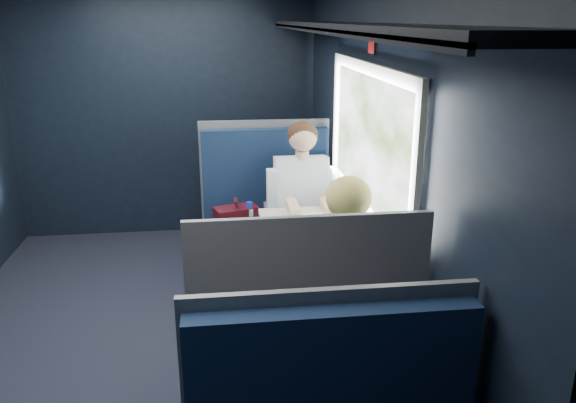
{
  "coord_description": "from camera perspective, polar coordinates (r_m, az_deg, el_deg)",
  "views": [
    {
      "loc": [
        0.5,
        -3.25,
        2.03
      ],
      "look_at": [
        0.9,
        0.0,
        0.95
      ],
      "focal_mm": 35.0,
      "sensor_mm": 36.0,
      "label": 1
    }
  ],
  "objects": [
    {
      "name": "ground",
      "position": [
        3.87,
        -13.77,
        -14.09
      ],
      "size": [
        2.8,
        4.2,
        0.01
      ],
      "primitive_type": "cube",
      "color": "black"
    },
    {
      "name": "room_shell",
      "position": [
        3.33,
        -15.28,
        8.06
      ],
      "size": [
        3.0,
        4.4,
        2.4
      ],
      "color": "black",
      "rests_on": "ground"
    },
    {
      "name": "table",
      "position": [
        3.57,
        2.12,
        -4.3
      ],
      "size": [
        0.62,
        1.0,
        0.74
      ],
      "color": "#54565E",
      "rests_on": "ground"
    },
    {
      "name": "seat_bay_near",
      "position": [
        4.44,
        -2.14,
        -3.05
      ],
      "size": [
        1.04,
        0.62,
        1.26
      ],
      "color": "#0B1833",
      "rests_on": "ground"
    },
    {
      "name": "seat_bay_far",
      "position": [
        2.9,
        1.19,
        -15.66
      ],
      "size": [
        1.04,
        0.62,
        1.26
      ],
      "color": "#0B1833",
      "rests_on": "ground"
    },
    {
      "name": "seat_row_front",
      "position": [
        5.31,
        -2.91,
        0.43
      ],
      "size": [
        1.04,
        0.51,
        1.16
      ],
      "color": "#0B1833",
      "rests_on": "ground"
    },
    {
      "name": "man",
      "position": [
        4.21,
        1.54,
        0.05
      ],
      "size": [
        0.53,
        0.56,
        1.32
      ],
      "color": "black",
      "rests_on": "ground"
    },
    {
      "name": "woman",
      "position": [
        2.92,
        5.66,
        -8.3
      ],
      "size": [
        0.53,
        0.56,
        1.32
      ],
      "color": "black",
      "rests_on": "ground"
    },
    {
      "name": "papers",
      "position": [
        3.52,
        3.27,
        -3.22
      ],
      "size": [
        0.64,
        0.82,
        0.01
      ],
      "primitive_type": "cube",
      "rotation": [
        0.0,
        0.0,
        0.18
      ],
      "color": "white",
      "rests_on": "table"
    },
    {
      "name": "laptop",
      "position": [
        3.62,
        7.15,
        -1.64
      ],
      "size": [
        0.35,
        0.39,
        0.25
      ],
      "color": "silver",
      "rests_on": "table"
    },
    {
      "name": "bottle_small",
      "position": [
        3.86,
        5.74,
        0.23
      ],
      "size": [
        0.07,
        0.07,
        0.23
      ],
      "color": "silver",
      "rests_on": "table"
    },
    {
      "name": "cup",
      "position": [
        3.97,
        4.46,
        -0.09
      ],
      "size": [
        0.07,
        0.07,
        0.09
      ],
      "primitive_type": "cylinder",
      "color": "white",
      "rests_on": "table"
    }
  ]
}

